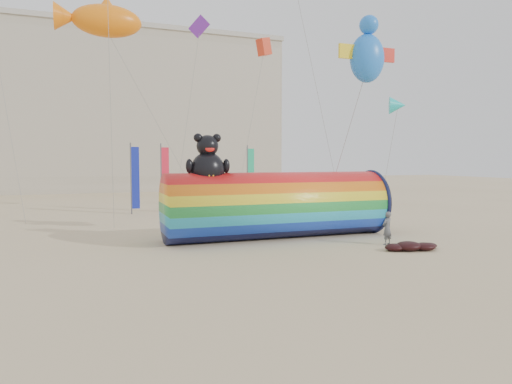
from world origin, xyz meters
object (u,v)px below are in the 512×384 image
object	(u,v)px
windsock_assembly	(277,203)
kite_handler	(387,228)
hotel_building	(45,111)
fabric_bundle	(412,246)

from	to	relation	value
windsock_assembly	kite_handler	size ratio (longest dim) A/B	7.38
hotel_building	windsock_assembly	xyz separation A→B (m)	(13.87, -43.83, -8.56)
hotel_building	kite_handler	xyz separation A→B (m)	(17.89, -47.45, -9.54)
hotel_building	windsock_assembly	bearing A→B (deg)	-72.44
windsock_assembly	kite_handler	xyz separation A→B (m)	(4.02, -3.62, -0.97)
windsock_assembly	fabric_bundle	world-z (taller)	windsock_assembly
fabric_bundle	hotel_building	bearing A→B (deg)	110.34
hotel_building	kite_handler	world-z (taller)	hotel_building
kite_handler	fabric_bundle	distance (m)	1.59
kite_handler	windsock_assembly	bearing A→B (deg)	-61.23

